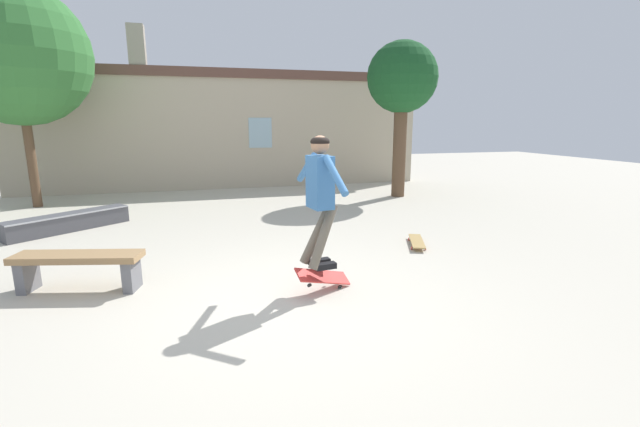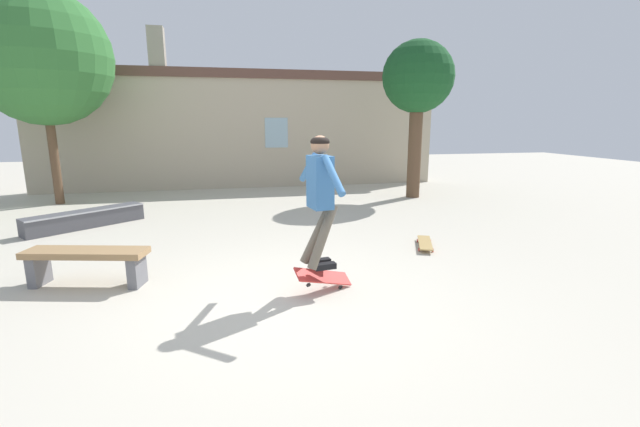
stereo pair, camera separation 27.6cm
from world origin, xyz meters
name	(u,v)px [view 1 (the left image)]	position (x,y,z in m)	size (l,w,h in m)	color
ground_plane	(289,301)	(0.00, 0.00, 0.00)	(40.00, 40.00, 0.00)	beige
building_backdrop	(227,127)	(-0.03, 8.96, 1.85)	(12.82, 0.52, 4.63)	#B7A88E
tree_right	(402,81)	(4.33, 6.10, 3.06)	(1.85, 1.85, 4.08)	brown
tree_left	(17,55)	(-4.72, 7.12, 3.49)	(3.16, 3.16, 5.07)	brown
park_bench	(78,264)	(-2.38, 1.03, 0.33)	(1.54, 0.73, 0.47)	#99754C
skate_ledge	(69,222)	(-3.33, 4.32, 0.17)	(1.95, 1.68, 0.34)	#4C4C51
skater	(320,190)	(0.42, 0.14, 1.26)	(0.45, 1.31, 1.55)	teal
skateboard_flipping	(323,277)	(0.46, 0.16, 0.19)	(0.76, 0.51, 0.38)	red
skateboard_resting	(417,241)	(2.53, 1.65, 0.07)	(0.51, 0.86, 0.08)	#AD894C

